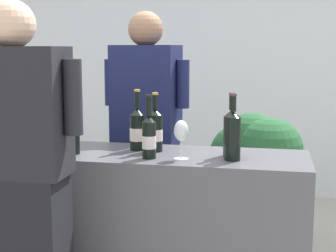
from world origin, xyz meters
TOP-DOWN VIEW (x-y plane):
  - wall_back at (0.00, 2.60)m, footprint 8.00×0.10m
  - counter at (0.00, 0.00)m, footprint 1.85×0.53m
  - wine_bottle_0 at (-0.31, -0.10)m, footprint 0.08×0.08m
  - wine_bottle_1 at (0.11, -0.12)m, footprint 0.07×0.07m
  - wine_bottle_2 at (-0.74, -0.07)m, footprint 0.08×0.08m
  - wine_bottle_3 at (0.52, 0.02)m, footprint 0.08×0.08m
  - wine_bottle_4 at (0.53, -0.08)m, footprint 0.08×0.08m
  - wine_bottle_5 at (-0.00, 0.07)m, footprint 0.08×0.08m
  - wine_bottle_6 at (0.11, 0.05)m, footprint 0.08×0.08m
  - wine_glass at (0.28, -0.11)m, footprint 0.08×0.08m
  - person_server at (-0.07, 0.53)m, footprint 0.56×0.29m
  - person_guest at (-0.37, -0.57)m, footprint 0.61×0.25m
  - potted_shrub at (0.61, 1.02)m, footprint 0.66×0.61m

SIDE VIEW (x-z plane):
  - counter at x=0.00m, z-range 0.00..0.93m
  - potted_shrub at x=0.61m, z-range 0.16..1.18m
  - person_guest at x=-0.37m, z-range -0.02..1.66m
  - person_server at x=-0.07m, z-range -0.02..1.69m
  - wine_bottle_1 at x=0.11m, z-range 0.88..1.20m
  - wine_bottle_5 at x=0.00m, z-range 0.87..1.21m
  - wine_bottle_6 at x=0.11m, z-range 0.88..1.20m
  - wine_bottle_0 at x=-0.31m, z-range 0.89..1.20m
  - wine_bottle_2 at x=-0.74m, z-range 0.87..1.22m
  - wine_bottle_3 at x=0.52m, z-range 0.89..1.22m
  - wine_bottle_4 at x=0.53m, z-range 0.89..1.22m
  - wine_glass at x=0.28m, z-range 0.96..1.16m
  - wall_back at x=0.00m, z-range 0.00..2.80m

